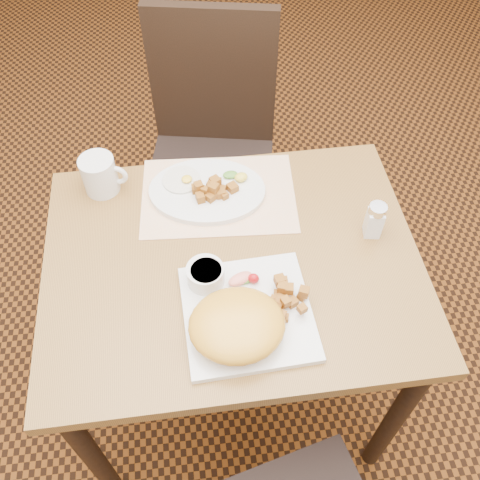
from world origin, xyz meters
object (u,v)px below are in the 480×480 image
at_px(plate_square, 248,313).
at_px(salt_shaker, 375,220).
at_px(coffee_mug, 100,175).
at_px(table, 233,284).
at_px(plate_oval, 207,191).
at_px(chair_far, 212,142).

bearing_deg(plate_square, salt_shaker, 29.53).
relative_size(salt_shaker, coffee_mug, 0.83).
xyz_separation_m(table, salt_shaker, (0.35, 0.04, 0.16)).
relative_size(table, plate_oval, 2.96).
xyz_separation_m(table, coffee_mug, (-0.31, 0.28, 0.16)).
bearing_deg(coffee_mug, salt_shaker, -19.99).
bearing_deg(plate_oval, salt_shaker, -25.39).
bearing_deg(table, salt_shaker, 5.80).
bearing_deg(table, chair_far, 89.53).
bearing_deg(coffee_mug, plate_oval, -11.51).
xyz_separation_m(chair_far, salt_shaker, (0.34, -0.62, 0.26)).
distance_m(plate_oval, coffee_mug, 0.28).
xyz_separation_m(plate_square, coffee_mug, (-0.32, 0.43, 0.04)).
height_order(plate_oval, coffee_mug, coffee_mug).
distance_m(table, plate_oval, 0.25).
xyz_separation_m(table, chair_far, (0.01, 0.65, -0.10)).
bearing_deg(table, plate_square, -84.64).
distance_m(plate_oval, salt_shaker, 0.43).
height_order(table, salt_shaker, salt_shaker).
height_order(chair_far, plate_oval, chair_far).
xyz_separation_m(table, plate_oval, (-0.04, 0.22, 0.12)).
height_order(table, chair_far, chair_far).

